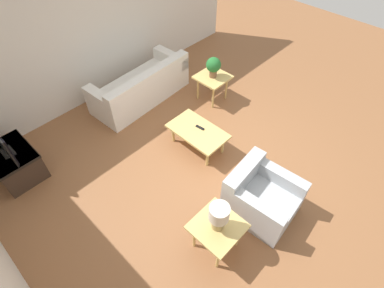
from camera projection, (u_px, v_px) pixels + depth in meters
ground_plane at (211, 167)px, 5.02m from camera, size 14.00×14.00×0.00m
wall_right at (88, 30)px, 5.46m from camera, size 0.12×7.20×2.70m
sofa at (142, 88)px, 6.03m from camera, size 0.96×2.08×0.76m
armchair at (260, 197)px, 4.27m from camera, size 0.98×0.88×0.75m
coffee_table at (198, 132)px, 5.09m from camera, size 1.01×0.60×0.39m
side_table_plant at (213, 79)px, 5.92m from camera, size 0.60×0.60×0.54m
side_table_lamp at (217, 229)px, 3.76m from camera, size 0.60×0.60×0.54m
tv_stand_chest at (15, 162)px, 4.74m from camera, size 0.85×0.63×0.51m
television at (0, 141)px, 4.38m from camera, size 0.80×0.16×0.52m
potted_plant at (213, 66)px, 5.69m from camera, size 0.29×0.29×0.41m
table_lamp at (219, 216)px, 3.52m from camera, size 0.25×0.25×0.42m
remote_control at (200, 128)px, 5.09m from camera, size 0.16×0.06×0.02m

